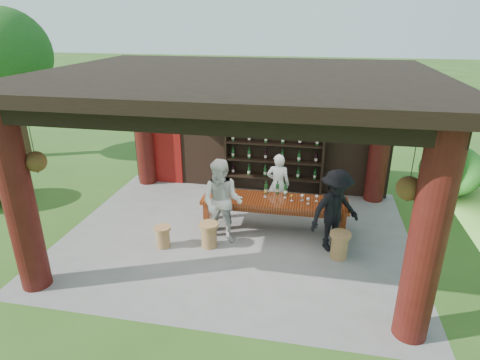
% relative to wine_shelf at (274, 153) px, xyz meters
% --- Properties ---
extents(ground, '(90.00, 90.00, 0.00)m').
position_rel_wine_shelf_xyz_m(ground, '(-0.51, -2.45, -1.15)').
color(ground, '#2D5119').
rests_on(ground, ground).
extents(pavilion, '(7.50, 6.00, 3.60)m').
position_rel_wine_shelf_xyz_m(pavilion, '(-0.52, -2.02, 0.98)').
color(pavilion, slate).
rests_on(pavilion, ground).
extents(wine_shelf, '(2.60, 0.40, 2.29)m').
position_rel_wine_shelf_xyz_m(wine_shelf, '(0.00, 0.00, 0.00)').
color(wine_shelf, black).
rests_on(wine_shelf, ground).
extents(tasting_table, '(3.19, 0.87, 0.75)m').
position_rel_wine_shelf_xyz_m(tasting_table, '(0.26, -2.04, -0.52)').
color(tasting_table, '#501B0B').
rests_on(tasting_table, ground).
extents(stool_near_left, '(0.40, 0.40, 0.53)m').
position_rel_wine_shelf_xyz_m(stool_near_left, '(-0.97, -3.01, -0.87)').
color(stool_near_left, olive).
rests_on(stool_near_left, ground).
extents(stool_near_right, '(0.42, 0.42, 0.55)m').
position_rel_wine_shelf_xyz_m(stool_near_right, '(1.66, -2.92, -0.86)').
color(stool_near_right, olive).
rests_on(stool_near_right, ground).
extents(stool_far_left, '(0.35, 0.35, 0.46)m').
position_rel_wine_shelf_xyz_m(stool_far_left, '(-1.91, -3.21, -0.90)').
color(stool_far_left, olive).
rests_on(stool_far_left, ground).
extents(host, '(0.55, 0.36, 1.51)m').
position_rel_wine_shelf_xyz_m(host, '(0.25, -1.19, -0.39)').
color(host, white).
rests_on(host, ground).
extents(guest_woman, '(0.91, 0.72, 1.82)m').
position_rel_wine_shelf_xyz_m(guest_woman, '(-0.75, -2.74, -0.24)').
color(guest_woman, beige).
rests_on(guest_woman, ground).
extents(guest_man, '(1.28, 1.17, 1.73)m').
position_rel_wine_shelf_xyz_m(guest_man, '(1.54, -2.59, -0.28)').
color(guest_man, black).
rests_on(guest_man, ground).
extents(table_bottles, '(0.52, 0.14, 0.31)m').
position_rel_wine_shelf_xyz_m(table_bottles, '(0.26, -1.74, -0.24)').
color(table_bottles, '#194C1E').
rests_on(table_bottles, tasting_table).
extents(table_glasses, '(1.38, 0.29, 0.15)m').
position_rel_wine_shelf_xyz_m(table_glasses, '(0.80, -2.00, -0.32)').
color(table_glasses, silver).
rests_on(table_glasses, tasting_table).
extents(napkin_basket, '(0.26, 0.18, 0.14)m').
position_rel_wine_shelf_xyz_m(napkin_basket, '(-0.75, -2.10, -0.33)').
color(napkin_basket, '#BF6672').
rests_on(napkin_basket, tasting_table).
extents(shrubs, '(16.01, 8.53, 1.36)m').
position_rel_wine_shelf_xyz_m(shrubs, '(1.42, -1.90, -0.59)').
color(shrubs, '#194C14').
rests_on(shrubs, ground).
extents(trees, '(21.94, 9.92, 4.80)m').
position_rel_wine_shelf_xyz_m(trees, '(3.19, -1.10, 2.22)').
color(trees, '#3F2819').
rests_on(trees, ground).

